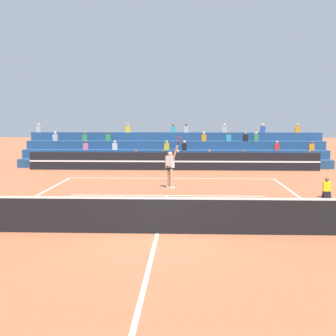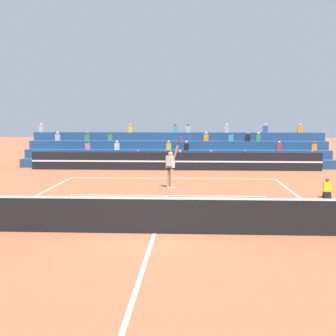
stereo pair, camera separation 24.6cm
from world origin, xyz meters
The scene contains 8 objects.
ground_plane centered at (0.00, 0.00, 0.00)m, with size 120.00×120.00×0.00m, color #AD603D.
court_lines centered at (0.00, 0.00, 0.00)m, with size 11.10×23.90×0.01m.
tennis_net centered at (0.00, 0.00, 0.54)m, with size 12.00×0.10×1.10m.
sponsor_banner_wall centered at (0.00, 15.80, 0.55)m, with size 18.00×0.26×1.10m.
bleacher_stand centered at (0.01, 18.97, 0.83)m, with size 20.30×3.80×2.83m.
ball_kid_courtside centered at (6.60, 6.19, 0.33)m, with size 0.30×0.36×0.84m.
tennis_player centered at (0.08, 8.51, 0.99)m, with size 0.84×0.69×2.48m.
tennis_ball centered at (-2.10, 1.63, 0.03)m, with size 0.07×0.07×0.07m, color #C6DB33.
Camera 2 is at (1.08, -13.05, 3.36)m, focal length 50.00 mm.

